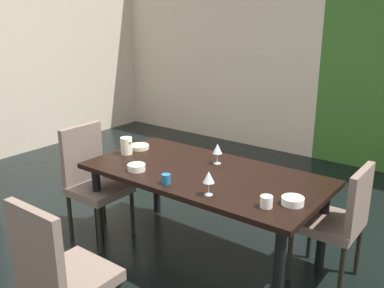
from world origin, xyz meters
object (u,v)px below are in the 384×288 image
Objects in this scene: serving_bowl_center at (139,147)px; pitcher_left at (126,146)px; dining_table at (204,181)px; chair_head_near at (58,272)px; cup_front at (266,202)px; chair_right_far at (339,218)px; serving_bowl_right at (293,201)px; serving_bowl_east at (136,167)px; wine_glass_rear at (209,178)px; cup_near_shelf at (166,179)px; chair_left_near at (93,177)px; wine_glass_near_window at (217,149)px.

pitcher_left is (0.01, -0.17, 0.06)m from serving_bowl_center.
pitcher_left is (-0.79, -0.05, 0.15)m from dining_table.
chair_head_near reaches higher than cup_front.
chair_right_far is at bearing 58.33° from chair_head_near.
chair_right_far is (0.97, 0.30, -0.14)m from dining_table.
serving_bowl_right is 1.24m from serving_bowl_east.
chair_right_far reaches higher than serving_bowl_right.
serving_bowl_center is 0.18m from pitcher_left.
serving_bowl_right is at bearing 21.43° from wine_glass_rear.
wine_glass_rear is at bearing 3.62° from cup_near_shelf.
chair_left_near is at bearing -174.83° from serving_bowl_right.
cup_near_shelf is at bearing 85.81° from chair_left_near.
serving_bowl_right is (0.52, 0.20, -0.10)m from wine_glass_rear.
wine_glass_rear is at bearing -170.73° from cup_front.
chair_head_near reaches higher than wine_glass_near_window.
chair_head_near is at bearing -62.34° from serving_bowl_center.
chair_right_far reaches higher than cup_near_shelf.
chair_right_far is 1.80m from serving_bowl_center.
pitcher_left reaches higher than dining_table.
chair_left_near is 12.32× the size of cup_front.
chair_head_near is 6.73× the size of serving_bowl_right.
wine_glass_near_window is at bearing 145.15° from cup_front.
pitcher_left reaches higher than serving_bowl_east.
serving_bowl_east is at bearing 169.68° from cup_near_shelf.
serving_bowl_right is 1.59m from pitcher_left.
cup_front is (0.40, 0.07, -0.09)m from wine_glass_rear.
cup_front is (0.72, 1.07, 0.23)m from chair_head_near.
dining_table is 0.74m from cup_front.
wine_glass_near_window is 2.10× the size of cup_front.
cup_front reaches higher than cup_near_shelf.
serving_bowl_east is 0.36m from cup_near_shelf.
serving_bowl_center is at bearing 94.35° from pitcher_left.
wine_glass_near_window is 2.34× the size of cup_near_shelf.
serving_bowl_right is (0.79, -0.13, 0.10)m from dining_table.
serving_bowl_center is (-1.60, 0.25, -0.01)m from serving_bowl_right.
chair_left_near is at bearing 178.03° from wine_glass_rear.
dining_table is at bearing 106.82° from chair_left_near.
chair_left_near is at bearing -151.94° from wine_glass_near_window.
cup_near_shelf is (-0.06, -0.57, -0.09)m from wine_glass_near_window.
serving_bowl_center is 1.53m from cup_front.
pitcher_left is at bearing 177.06° from serving_bowl_right.
chair_left_near reaches higher than serving_bowl_center.
serving_bowl_east is (-0.44, -0.30, 0.11)m from dining_table.
chair_left_near is at bearing -112.86° from serving_bowl_center.
chair_head_near is at bearing -59.73° from pitcher_left.
chair_head_near is at bearing -123.85° from cup_front.
pitcher_left is (-0.35, 0.24, 0.05)m from serving_bowl_east.
chair_head_near is 1.66m from serving_bowl_center.
wine_glass_near_window is 0.99× the size of wine_glass_rear.
chair_left_near is at bearing -179.23° from cup_front.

